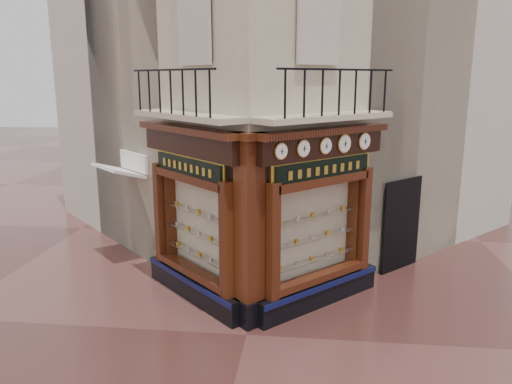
# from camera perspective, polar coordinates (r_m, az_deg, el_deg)

# --- Properties ---
(ground) EXTENTS (80.00, 80.00, 0.00)m
(ground) POSITION_cam_1_polar(r_m,az_deg,el_deg) (10.32, -1.08, -16.01)
(ground) COLOR #462421
(ground) RESTS_ON ground
(main_building) EXTENTS (11.31, 11.31, 12.00)m
(main_building) POSITION_cam_1_polar(r_m,az_deg,el_deg) (15.19, 1.93, 16.73)
(main_building) COLOR beige
(main_building) RESTS_ON ground
(neighbour_left) EXTENTS (11.31, 11.31, 11.00)m
(neighbour_left) POSITION_cam_1_polar(r_m,az_deg,el_deg) (17.97, -5.60, 14.49)
(neighbour_left) COLOR beige
(neighbour_left) RESTS_ON ground
(neighbour_right) EXTENTS (11.31, 11.31, 11.00)m
(neighbour_right) POSITION_cam_1_polar(r_m,az_deg,el_deg) (17.64, 10.86, 14.36)
(neighbour_right) COLOR beige
(neighbour_right) RESTS_ON ground
(shopfront_left) EXTENTS (2.86, 2.86, 3.98)m
(shopfront_left) POSITION_cam_1_polar(r_m,az_deg,el_deg) (11.25, -7.22, -2.73)
(shopfront_left) COLOR black
(shopfront_left) RESTS_ON ground
(shopfront_right) EXTENTS (2.86, 2.86, 3.98)m
(shopfront_right) POSITION_cam_1_polar(r_m,az_deg,el_deg) (10.95, 7.27, -3.17)
(shopfront_right) COLOR black
(shopfront_right) RESTS_ON ground
(corner_pilaster) EXTENTS (0.85, 0.85, 3.98)m
(corner_pilaster) POSITION_cam_1_polar(r_m,az_deg,el_deg) (10.00, -0.76, -4.80)
(corner_pilaster) COLOR black
(corner_pilaster) RESTS_ON ground
(balcony) EXTENTS (5.94, 2.97, 1.03)m
(balcony) POSITION_cam_1_polar(r_m,az_deg,el_deg) (10.53, -0.13, 8.70)
(balcony) COLOR beige
(balcony) RESTS_ON ground
(clock_a) EXTENTS (0.27, 0.27, 0.33)m
(clock_a) POSITION_cam_1_polar(r_m,az_deg,el_deg) (9.58, 2.86, 4.67)
(clock_a) COLOR #B6843C
(clock_a) RESTS_ON ground
(clock_b) EXTENTS (0.29, 0.29, 0.36)m
(clock_b) POSITION_cam_1_polar(r_m,az_deg,el_deg) (9.98, 5.42, 4.96)
(clock_b) COLOR #B6843C
(clock_b) RESTS_ON ground
(clock_c) EXTENTS (0.28, 0.28, 0.35)m
(clock_c) POSITION_cam_1_polar(r_m,az_deg,el_deg) (10.42, 7.95, 5.24)
(clock_c) COLOR #B6843C
(clock_c) RESTS_ON ground
(clock_d) EXTENTS (0.32, 0.32, 0.41)m
(clock_d) POSITION_cam_1_polar(r_m,az_deg,el_deg) (10.85, 10.04, 5.46)
(clock_d) COLOR #B6843C
(clock_d) RESTS_ON ground
(clock_e) EXTENTS (0.31, 0.31, 0.39)m
(clock_e) POSITION_cam_1_polar(r_m,az_deg,el_deg) (11.35, 12.27, 5.69)
(clock_e) COLOR #B6843C
(clock_e) RESTS_ON ground
(awning) EXTENTS (1.74, 1.74, 0.34)m
(awning) POSITION_cam_1_polar(r_m,az_deg,el_deg) (14.57, -14.84, -7.56)
(awning) COLOR white
(awning) RESTS_ON ground
(signboard_left) EXTENTS (1.99, 1.99, 0.53)m
(signboard_left) POSITION_cam_1_polar(r_m,az_deg,el_deg) (10.96, -7.74, 2.87)
(signboard_left) COLOR gold
(signboard_left) RESTS_ON ground
(signboard_right) EXTENTS (2.12, 2.12, 0.57)m
(signboard_right) POSITION_cam_1_polar(r_m,az_deg,el_deg) (10.64, 7.74, 2.56)
(signboard_right) COLOR gold
(signboard_right) RESTS_ON ground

